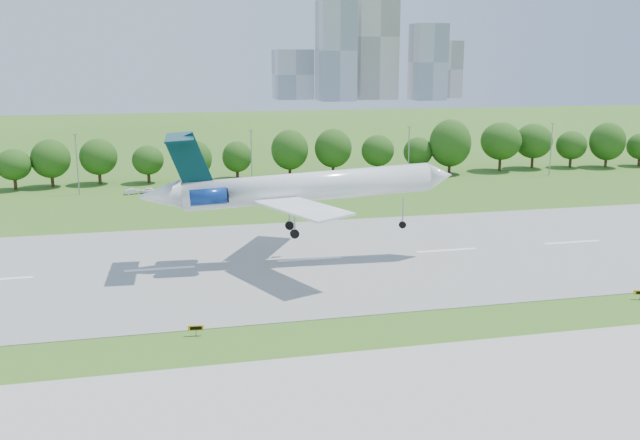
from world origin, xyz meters
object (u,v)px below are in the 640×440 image
Objects in this scene: airliner at (292,187)px; taxi_sign_left at (196,328)px; service_vehicle_b at (150,190)px; service_vehicle_a at (133,191)px.

airliner is 29.64m from taxi_sign_left.
service_vehicle_b is at bearing 111.74° from airliner.
airliner is 12.27× the size of service_vehicle_a.
airliner is 12.07× the size of service_vehicle_b.
airliner reaches higher than service_vehicle_b.
service_vehicle_b is at bearing 99.02° from taxi_sign_left.
airliner is at bearing 64.77° from taxi_sign_left.
service_vehicle_a reaches higher than taxi_sign_left.
airliner reaches higher than service_vehicle_a.
service_vehicle_a is 3.39m from service_vehicle_b.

